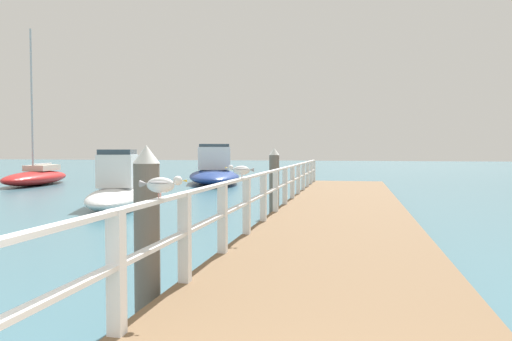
{
  "coord_description": "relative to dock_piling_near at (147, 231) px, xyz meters",
  "views": [
    {
      "loc": [
        0.33,
        -1.13,
        1.83
      ],
      "look_at": [
        -2.11,
        10.88,
        1.31
      ],
      "focal_mm": 34.19,
      "sensor_mm": 36.0,
      "label": 1
    }
  ],
  "objects": [
    {
      "name": "pier_deck",
      "position": [
        1.88,
        7.18,
        -0.77
      ],
      "size": [
        3.16,
        21.94,
        0.37
      ],
      "primitive_type": "cube",
      "color": "brown",
      "rests_on": "ground_plane"
    },
    {
      "name": "pier_railing",
      "position": [
        0.38,
        7.18,
        0.04
      ],
      "size": [
        0.12,
        20.46,
        1.0
      ],
      "color": "white",
      "rests_on": "pier_deck"
    },
    {
      "name": "dock_piling_near",
      "position": [
        0.0,
        0.0,
        0.0
      ],
      "size": [
        0.29,
        0.29,
        1.88
      ],
      "color": "#6B6056",
      "rests_on": "ground_plane"
    },
    {
      "name": "dock_piling_far",
      "position": [
        0.0,
        8.5,
        0.0
      ],
      "size": [
        0.29,
        0.29,
        1.88
      ],
      "color": "#6B6056",
      "rests_on": "ground_plane"
    },
    {
      "name": "seagull_foreground",
      "position": [
        0.39,
        -0.52,
        0.55
      ],
      "size": [
        0.48,
        0.18,
        0.21
      ],
      "rotation": [
        0.0,
        0.0,
        4.72
      ],
      "color": "white",
      "rests_on": "pier_railing"
    },
    {
      "name": "seagull_background",
      "position": [
        0.37,
        2.87,
        0.55
      ],
      "size": [
        0.47,
        0.22,
        0.21
      ],
      "rotation": [
        0.0,
        0.0,
        1.78
      ],
      "color": "white",
      "rests_on": "pier_railing"
    },
    {
      "name": "boat_2",
      "position": [
        -5.24,
        9.38,
        -0.34
      ],
      "size": [
        3.21,
        5.29,
        1.84
      ],
      "rotation": [
        0.0,
        0.0,
        0.33
      ],
      "color": "white",
      "rests_on": "ground_plane"
    },
    {
      "name": "boat_5",
      "position": [
        -14.04,
        17.58,
        -0.52
      ],
      "size": [
        3.0,
        6.3,
        7.96
      ],
      "rotation": [
        0.0,
        0.0,
        3.33
      ],
      "color": "red",
      "rests_on": "ground_plane"
    },
    {
      "name": "boat_6",
      "position": [
        -5.33,
        20.63,
        -0.24
      ],
      "size": [
        4.72,
        7.86,
        2.14
      ],
      "rotation": [
        0.0,
        0.0,
        0.3
      ],
      "color": "navy",
      "rests_on": "ground_plane"
    }
  ]
}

